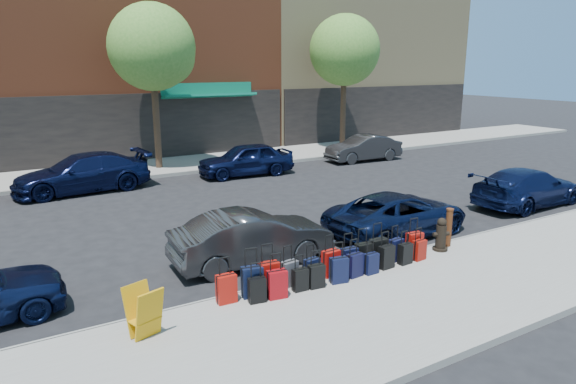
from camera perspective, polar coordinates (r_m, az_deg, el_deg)
ground at (r=15.74m, az=-5.63°, el=-3.84°), size 120.00×120.00×0.00m
sidewalk_near at (r=10.61m, az=9.92°, el=-12.78°), size 60.00×4.00×0.15m
sidewalk_far at (r=24.87m, az=-15.53°, el=2.57°), size 60.00×4.00×0.15m
curb_near at (r=12.05m, az=3.61°, el=-9.18°), size 60.00×0.08×0.15m
curb_far at (r=22.97m, az=-14.17°, el=1.73°), size 60.00×0.08×0.15m
building_right at (r=38.87m, az=4.74°, el=20.21°), size 15.00×12.12×18.00m
tree_center at (r=24.11m, az=-14.53°, el=15.06°), size 3.80×3.80×7.27m
tree_right at (r=28.94m, az=6.54°, el=15.18°), size 3.80×3.80×7.27m
suitcase_front_0 at (r=10.53m, az=-6.86°, el=-10.61°), size 0.40×0.23×0.95m
suitcase_front_1 at (r=10.72m, az=-3.99°, el=-9.91°), size 0.47×0.32×1.04m
suitcase_front_2 at (r=10.91m, az=-2.16°, el=-9.43°), size 0.46×0.28×1.05m
suitcase_front_3 at (r=11.19m, az=0.15°, el=-9.04°), size 0.40×0.25×0.91m
suitcase_front_4 at (r=11.42m, az=2.65°, el=-8.65°), size 0.38×0.24×0.85m
suitcase_front_5 at (r=11.72m, az=4.77°, el=-7.89°), size 0.42×0.26×0.97m
suitcase_front_6 at (r=11.99m, az=6.80°, el=-7.49°), size 0.39×0.22×0.92m
suitcase_front_7 at (r=12.27m, az=8.37°, el=-6.98°), size 0.41×0.25×0.96m
suitcase_front_8 at (r=12.52m, az=10.00°, el=-6.52°), size 0.43×0.25×1.02m
suitcase_front_9 at (r=12.83m, az=11.89°, el=-6.30°), size 0.39×0.25×0.89m
suitcase_front_10 at (r=13.21m, az=13.86°, el=-5.67°), size 0.42×0.25×0.98m
suitcase_back_1 at (r=10.51m, az=-3.47°, el=-10.81°), size 0.38×0.25×0.83m
suitcase_back_2 at (r=10.66m, az=-1.24°, el=-10.20°), size 0.43×0.29×0.95m
suitcase_back_3 at (r=11.00m, az=1.37°, el=-9.71°), size 0.34×0.21×0.78m
suitcase_back_4 at (r=11.14m, az=3.16°, el=-9.32°), size 0.37×0.24×0.83m
suitcase_back_5 at (r=11.42m, az=5.67°, el=-8.62°), size 0.42×0.29×0.92m
suitcase_back_6 at (r=11.76m, az=7.43°, el=-8.04°), size 0.39×0.25×0.87m
suitcase_back_7 at (r=11.97m, az=9.22°, el=-7.84°), size 0.33×0.20×0.79m
suitcase_back_8 at (r=12.33m, az=10.86°, el=-7.09°), size 0.39×0.25×0.89m
suitcase_back_9 at (r=12.69m, az=12.89°, el=-6.70°), size 0.35×0.22×0.82m
suitcase_back_10 at (r=13.02m, az=14.38°, el=-6.25°), size 0.36×0.24×0.81m
fire_hydrant at (r=13.77m, az=16.63°, el=-4.63°), size 0.44×0.39×0.86m
bollard at (r=14.09m, az=17.43°, el=-3.71°), size 0.19×0.19×1.02m
display_rack at (r=9.56m, az=-15.70°, el=-12.73°), size 0.66×0.69×0.92m
car_near_1 at (r=12.71m, az=-3.98°, el=-5.09°), size 4.09×1.61×1.32m
car_near_2 at (r=15.10m, az=12.12°, el=-2.40°), size 4.63×2.41×1.24m
car_near_3 at (r=19.63m, az=25.09°, el=0.49°), size 4.60×1.99×1.32m
car_far_1 at (r=21.25m, az=-21.90°, el=1.96°), size 5.17×2.38×1.47m
car_far_2 at (r=22.72m, az=-4.73°, el=3.63°), size 4.32×2.03×1.43m
car_far_3 at (r=26.39m, az=8.37°, el=4.85°), size 4.02×1.59×1.30m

